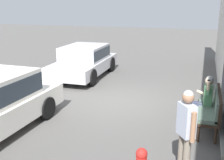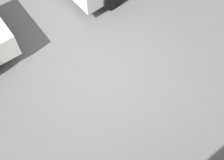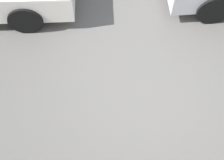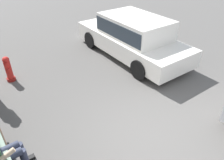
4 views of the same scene
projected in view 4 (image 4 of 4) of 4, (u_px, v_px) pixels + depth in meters
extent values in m
plane|color=#565451|center=(151.00, 142.00, 4.71)|extent=(60.00, 60.00, 0.00)
cylinder|color=#2D3347|center=(7.00, 150.00, 3.89)|extent=(0.15, 0.42, 0.15)
cylinder|color=#2D3347|center=(22.00, 153.00, 4.14)|extent=(0.12, 0.12, 0.52)
cube|color=black|center=(29.00, 159.00, 4.30)|extent=(0.10, 0.24, 0.07)
cylinder|color=#2D3347|center=(10.00, 156.00, 3.77)|extent=(0.15, 0.42, 0.15)
cylinder|color=#2D3347|center=(25.00, 160.00, 4.01)|extent=(0.12, 0.12, 0.52)
cylinder|color=beige|center=(7.00, 155.00, 3.47)|extent=(0.08, 0.27, 0.17)
cube|color=white|center=(131.00, 42.00, 7.95)|extent=(4.68, 1.86, 0.58)
cube|color=white|center=(135.00, 27.00, 7.48)|extent=(2.44, 1.61, 0.67)
cube|color=#28333D|center=(135.00, 27.00, 7.48)|extent=(2.39, 1.64, 0.47)
cylinder|color=black|center=(90.00, 40.00, 8.63)|extent=(0.64, 0.19, 0.64)
cylinder|color=black|center=(124.00, 31.00, 9.46)|extent=(0.64, 0.19, 0.64)
cylinder|color=black|center=(139.00, 70.00, 6.66)|extent=(0.64, 0.19, 0.64)
cylinder|color=black|center=(176.00, 55.00, 7.50)|extent=(0.64, 0.19, 0.64)
cylinder|color=maroon|center=(11.00, 79.00, 6.73)|extent=(0.26, 0.26, 0.10)
cylinder|color=red|center=(9.00, 70.00, 6.55)|extent=(0.19, 0.19, 0.55)
sphere|color=red|center=(6.00, 60.00, 6.37)|extent=(0.20, 0.20, 0.20)
cylinder|color=red|center=(9.00, 69.00, 6.41)|extent=(0.10, 0.08, 0.08)
cylinder|color=red|center=(7.00, 66.00, 6.60)|extent=(0.10, 0.08, 0.08)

